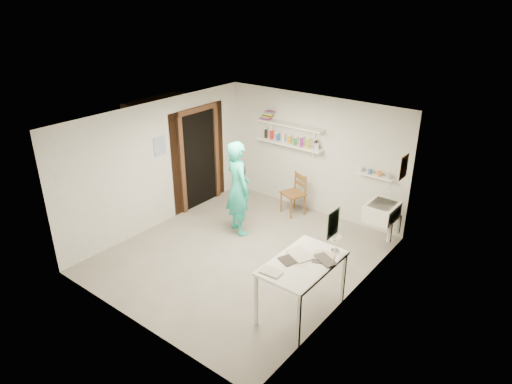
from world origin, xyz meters
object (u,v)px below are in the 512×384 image
Objects in this scene: belfast_sink at (382,212)px; desk_lamp at (336,238)px; wooden_chair at (293,194)px; work_table at (302,288)px; wall_clock at (241,169)px; man at (238,188)px.

belfast_sink is 1.90m from desk_lamp.
work_table is at bearing -32.29° from wooden_chair.
belfast_sink is at bearing 17.34° from wooden_chair.
wall_clock is 2.70m from desk_lamp.
desk_lamp is at bearing -86.94° from belfast_sink.
man is at bearing -41.43° from wall_clock.
wooden_chair is (0.40, 1.25, -0.45)m from man.
belfast_sink is at bearing 93.06° from desk_lamp.
work_table is (1.82, -2.52, -0.02)m from wooden_chair.
work_table is (-0.11, -2.37, -0.28)m from belfast_sink.
wooden_chair is 5.60× the size of desk_lamp.
desk_lamp is at bearing -22.90° from wooden_chair.
wooden_chair is at bearing -83.34° from man.
man is at bearing 150.09° from work_table.
work_table is at bearing 174.38° from man.
man is 0.37m from wall_clock.
wooden_chair reaches higher than belfast_sink.
wooden_chair is at bearing 89.35° from wall_clock.
wooden_chair is (-1.93, 0.15, -0.26)m from belfast_sink.
man reaches higher than wall_clock.
work_table is at bearing -92.66° from belfast_sink.
wooden_chair is at bearing 125.81° from work_table.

